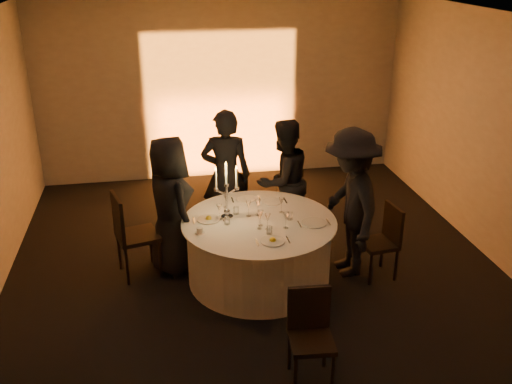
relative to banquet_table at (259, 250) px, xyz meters
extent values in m
plane|color=black|center=(0.00, 0.00, -0.38)|extent=(7.00, 7.00, 0.00)
plane|color=white|center=(0.00, 0.00, 2.62)|extent=(7.00, 7.00, 0.00)
plane|color=#A09B95|center=(0.00, 3.50, 1.12)|extent=(7.00, 0.00, 7.00)
plane|color=#A09B95|center=(0.00, -3.50, 1.12)|extent=(7.00, 0.00, 7.00)
plane|color=#A09B95|center=(3.00, 0.00, 1.12)|extent=(0.00, 7.00, 7.00)
cube|color=black|center=(0.00, 3.20, -0.33)|extent=(0.25, 0.12, 0.10)
cylinder|color=black|center=(0.00, 0.00, -0.37)|extent=(0.60, 0.60, 0.03)
cylinder|color=black|center=(0.00, 0.00, -0.01)|extent=(0.20, 0.20, 0.75)
cylinder|color=white|center=(0.00, 0.00, -0.01)|extent=(1.68, 1.68, 0.75)
cylinder|color=white|center=(0.00, 0.00, 0.38)|extent=(1.80, 1.80, 0.02)
cube|color=black|center=(-1.40, 0.38, 0.12)|extent=(0.57, 0.57, 0.05)
cube|color=black|center=(-1.61, 0.33, 0.41)|extent=(0.16, 0.46, 0.53)
cylinder|color=black|center=(-1.16, 0.25, -0.14)|extent=(0.04, 0.04, 0.50)
cylinder|color=black|center=(-1.26, 0.63, -0.14)|extent=(0.04, 0.04, 0.50)
cylinder|color=black|center=(-1.54, 0.14, -0.14)|extent=(0.04, 0.04, 0.50)
cylinder|color=black|center=(-1.65, 0.52, -0.14)|extent=(0.04, 0.04, 0.50)
cube|color=black|center=(-0.10, 1.44, 0.04)|extent=(0.41, 0.41, 0.05)
cube|color=black|center=(-0.12, 1.27, 0.28)|extent=(0.39, 0.07, 0.44)
cylinder|color=black|center=(0.07, 1.60, -0.18)|extent=(0.04, 0.04, 0.41)
cylinder|color=black|center=(-0.26, 1.62, -0.18)|extent=(0.04, 0.04, 0.41)
cylinder|color=black|center=(0.05, 1.26, -0.18)|extent=(0.04, 0.04, 0.41)
cylinder|color=black|center=(-0.28, 1.29, -0.18)|extent=(0.04, 0.04, 0.41)
cube|color=black|center=(0.56, 1.24, 0.06)|extent=(0.53, 0.53, 0.05)
cube|color=black|center=(0.63, 1.07, 0.31)|extent=(0.38, 0.20, 0.46)
cylinder|color=black|center=(0.64, 1.47, -0.17)|extent=(0.04, 0.04, 0.43)
cylinder|color=black|center=(0.33, 1.33, -0.17)|extent=(0.04, 0.04, 0.43)
cylinder|color=black|center=(0.78, 1.15, -0.17)|extent=(0.04, 0.04, 0.43)
cylinder|color=black|center=(0.47, 1.01, -0.17)|extent=(0.04, 0.04, 0.43)
cube|color=black|center=(1.41, -0.18, 0.05)|extent=(0.44, 0.44, 0.05)
cube|color=black|center=(1.58, -0.16, 0.29)|extent=(0.09, 0.40, 0.45)
cylinder|color=black|center=(1.22, -0.04, -0.17)|extent=(0.04, 0.04, 0.42)
cylinder|color=black|center=(1.26, -0.37, -0.17)|extent=(0.04, 0.04, 0.42)
cylinder|color=black|center=(1.55, 0.01, -0.17)|extent=(0.04, 0.04, 0.42)
cylinder|color=black|center=(1.60, -0.33, -0.17)|extent=(0.04, 0.04, 0.42)
cube|color=black|center=(0.14, -1.81, 0.04)|extent=(0.42, 0.42, 0.05)
cube|color=black|center=(0.15, -1.64, 0.29)|extent=(0.39, 0.07, 0.45)
cylinder|color=black|center=(-0.04, -1.97, -0.17)|extent=(0.04, 0.04, 0.42)
cylinder|color=black|center=(0.29, -1.99, -0.17)|extent=(0.04, 0.04, 0.42)
cylinder|color=black|center=(-0.01, -1.63, -0.17)|extent=(0.04, 0.04, 0.42)
cylinder|color=black|center=(0.32, -1.66, -0.17)|extent=(0.04, 0.04, 0.42)
imported|color=black|center=(-1.00, 0.44, 0.47)|extent=(0.83, 0.98, 1.70)
imported|color=black|center=(-0.23, 1.16, 0.52)|extent=(0.73, 0.55, 1.80)
imported|color=black|center=(0.51, 1.00, 0.45)|extent=(1.01, 0.93, 1.67)
imported|color=black|center=(1.09, -0.01, 0.53)|extent=(0.69, 1.18, 1.82)
cylinder|color=white|center=(-0.57, 0.13, 0.39)|extent=(0.27, 0.27, 0.01)
cube|color=silver|center=(-0.74, 0.13, 0.39)|extent=(0.01, 0.17, 0.01)
cube|color=silver|center=(-0.40, 0.13, 0.39)|extent=(0.02, 0.17, 0.01)
sphere|color=yellow|center=(-0.57, 0.13, 0.43)|extent=(0.07, 0.07, 0.07)
cylinder|color=white|center=(-0.05, 0.63, 0.39)|extent=(0.24, 0.24, 0.01)
cube|color=silver|center=(-0.22, 0.63, 0.39)|extent=(0.02, 0.17, 0.01)
cube|color=silver|center=(0.12, 0.63, 0.39)|extent=(0.02, 0.17, 0.01)
cylinder|color=white|center=(0.25, 0.49, 0.39)|extent=(0.24, 0.24, 0.01)
cube|color=silver|center=(0.08, 0.49, 0.39)|extent=(0.02, 0.17, 0.01)
cube|color=silver|center=(0.42, 0.49, 0.39)|extent=(0.02, 0.17, 0.01)
cylinder|color=white|center=(0.61, -0.18, 0.39)|extent=(0.29, 0.29, 0.01)
cube|color=silver|center=(0.44, -0.18, 0.39)|extent=(0.02, 0.17, 0.01)
cube|color=silver|center=(0.78, -0.18, 0.39)|extent=(0.01, 0.17, 0.01)
cylinder|color=white|center=(0.05, -0.52, 0.39)|extent=(0.27, 0.27, 0.01)
cube|color=silver|center=(-0.12, -0.52, 0.39)|extent=(0.02, 0.17, 0.01)
cube|color=silver|center=(0.22, -0.52, 0.39)|extent=(0.02, 0.17, 0.01)
sphere|color=yellow|center=(0.05, -0.52, 0.43)|extent=(0.07, 0.07, 0.07)
cylinder|color=white|center=(-0.70, -0.18, 0.39)|extent=(0.11, 0.11, 0.01)
cylinder|color=white|center=(-0.70, -0.18, 0.42)|extent=(0.07, 0.07, 0.06)
cylinder|color=silver|center=(-0.35, 0.16, 0.40)|extent=(0.14, 0.14, 0.02)
sphere|color=silver|center=(-0.35, 0.16, 0.46)|extent=(0.08, 0.08, 0.08)
cylinder|color=silver|center=(-0.35, 0.16, 0.60)|extent=(0.03, 0.03, 0.37)
cylinder|color=silver|center=(-0.35, 0.16, 0.80)|extent=(0.06, 0.06, 0.03)
cylinder|color=white|center=(-0.35, 0.16, 0.93)|extent=(0.02, 0.02, 0.24)
cone|color=#FF9B2D|center=(-0.35, 0.16, 1.07)|extent=(0.02, 0.02, 0.04)
cylinder|color=silver|center=(-0.41, 0.16, 0.71)|extent=(0.13, 0.02, 0.09)
cylinder|color=silver|center=(-0.47, 0.16, 0.75)|extent=(0.06, 0.06, 0.03)
cylinder|color=white|center=(-0.47, 0.16, 0.87)|extent=(0.02, 0.02, 0.24)
cone|color=#FF9B2D|center=(-0.47, 0.16, 1.01)|extent=(0.02, 0.02, 0.04)
cylinder|color=silver|center=(-0.29, 0.16, 0.71)|extent=(0.13, 0.02, 0.09)
cylinder|color=silver|center=(-0.23, 0.16, 0.75)|extent=(0.06, 0.06, 0.03)
cylinder|color=white|center=(-0.23, 0.16, 0.87)|extent=(0.02, 0.02, 0.24)
cone|color=#FF9B2D|center=(-0.23, 0.16, 1.01)|extent=(0.02, 0.02, 0.04)
cylinder|color=silver|center=(-0.03, -0.19, 0.39)|extent=(0.06, 0.06, 0.01)
cylinder|color=silver|center=(-0.03, -0.19, 0.44)|extent=(0.01, 0.01, 0.10)
cone|color=silver|center=(-0.03, -0.19, 0.53)|extent=(0.07, 0.07, 0.09)
cylinder|color=silver|center=(0.00, -0.12, 0.39)|extent=(0.06, 0.06, 0.01)
cylinder|color=silver|center=(0.00, -0.12, 0.44)|extent=(0.01, 0.01, 0.10)
cone|color=silver|center=(0.00, -0.12, 0.53)|extent=(0.07, 0.07, 0.09)
cylinder|color=silver|center=(0.26, -0.23, 0.39)|extent=(0.06, 0.06, 0.01)
cylinder|color=silver|center=(0.26, -0.23, 0.44)|extent=(0.01, 0.01, 0.10)
cone|color=silver|center=(0.26, -0.23, 0.53)|extent=(0.07, 0.07, 0.09)
cylinder|color=silver|center=(-0.45, 0.12, 0.39)|extent=(0.06, 0.06, 0.01)
cylinder|color=silver|center=(-0.45, 0.12, 0.44)|extent=(0.01, 0.01, 0.10)
cone|color=silver|center=(-0.45, 0.12, 0.53)|extent=(0.07, 0.07, 0.09)
cylinder|color=silver|center=(-0.33, 0.45, 0.39)|extent=(0.06, 0.06, 0.01)
cylinder|color=silver|center=(-0.33, 0.45, 0.44)|extent=(0.01, 0.01, 0.10)
cone|color=silver|center=(-0.33, 0.45, 0.53)|extent=(0.07, 0.07, 0.09)
cylinder|color=silver|center=(0.05, -0.22, 0.39)|extent=(0.06, 0.06, 0.01)
cylinder|color=silver|center=(0.05, -0.22, 0.44)|extent=(0.01, 0.01, 0.10)
cone|color=silver|center=(0.05, -0.22, 0.53)|extent=(0.07, 0.07, 0.09)
cylinder|color=silver|center=(0.02, 0.16, 0.39)|extent=(0.06, 0.06, 0.01)
cylinder|color=silver|center=(0.02, 0.16, 0.44)|extent=(0.01, 0.01, 0.10)
cone|color=silver|center=(0.02, 0.16, 0.53)|extent=(0.07, 0.07, 0.09)
cylinder|color=silver|center=(-0.10, 0.15, 0.39)|extent=(0.06, 0.06, 0.01)
cylinder|color=silver|center=(-0.10, 0.15, 0.44)|extent=(0.01, 0.01, 0.10)
cone|color=silver|center=(-0.10, 0.15, 0.53)|extent=(0.07, 0.07, 0.09)
cylinder|color=silver|center=(0.30, 0.18, 0.39)|extent=(0.06, 0.06, 0.01)
cylinder|color=silver|center=(0.30, 0.18, 0.44)|extent=(0.01, 0.01, 0.10)
cone|color=silver|center=(0.30, 0.18, 0.53)|extent=(0.07, 0.07, 0.09)
cylinder|color=silver|center=(-0.23, 0.24, 0.43)|extent=(0.07, 0.07, 0.09)
cylinder|color=silver|center=(0.36, -0.02, 0.43)|extent=(0.07, 0.07, 0.09)
cylinder|color=silver|center=(-0.37, -0.01, 0.43)|extent=(0.07, 0.07, 0.09)
cylinder|color=silver|center=(0.05, -0.34, 0.43)|extent=(0.07, 0.07, 0.09)
camera|label=1|loc=(-1.09, -5.81, 3.29)|focal=40.00mm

